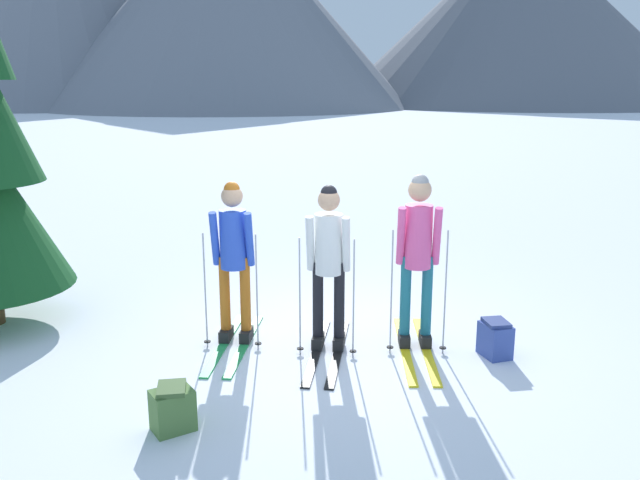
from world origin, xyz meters
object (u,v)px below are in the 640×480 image
at_px(skier_in_blue, 234,256).
at_px(backpack_on_snow_beside, 173,409).
at_px(backpack_on_snow_front, 495,339).
at_px(skier_in_pink, 418,254).
at_px(skier_in_white, 329,259).

xyz_separation_m(skier_in_blue, backpack_on_snow_beside, (-0.56, -1.78, -0.76)).
distance_m(skier_in_blue, backpack_on_snow_front, 2.80).
bearing_deg(skier_in_pink, backpack_on_snow_front, -26.32).
bearing_deg(skier_in_blue, backpack_on_snow_front, -16.92).
distance_m(skier_in_pink, backpack_on_snow_front, 1.16).
distance_m(skier_in_pink, backpack_on_snow_beside, 2.88).
bearing_deg(skier_in_white, backpack_on_snow_beside, -136.06).
bearing_deg(skier_in_blue, backpack_on_snow_beside, -107.47).
bearing_deg(backpack_on_snow_beside, skier_in_white, 43.94).
relative_size(skier_in_pink, backpack_on_snow_front, 4.80).
xyz_separation_m(skier_in_pink, backpack_on_snow_beside, (-2.41, -1.35, -0.83)).
height_order(skier_in_pink, backpack_on_snow_beside, skier_in_pink).
distance_m(skier_in_white, backpack_on_snow_front, 1.87).
xyz_separation_m(skier_in_white, backpack_on_snow_front, (1.63, -0.46, -0.78)).
height_order(backpack_on_snow_front, backpack_on_snow_beside, same).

